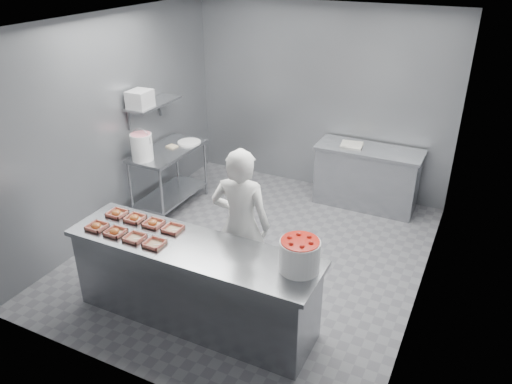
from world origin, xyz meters
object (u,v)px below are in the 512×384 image
prep_table (169,169)px  tray_3 (155,243)px  strawberry_tub (300,254)px  back_counter (367,177)px  tray_4 (117,213)px  tray_1 (115,232)px  tray_7 (173,229)px  worker (241,225)px  tray_0 (97,226)px  appliance (140,99)px  tray_5 (135,218)px  tray_6 (153,223)px  service_counter (194,283)px  glaze_bucket (142,146)px  tray_2 (135,238)px

prep_table → tray_3: size_ratio=6.40×
strawberry_tub → back_counter: bearing=93.3°
tray_4 → tray_1: bearing=-52.0°
tray_7 → worker: 0.71m
tray_0 → appliance: 2.13m
tray_3 → tray_7: 0.31m
worker → tray_3: bearing=43.5°
back_counter → tray_5: tray_5 is taller
prep_table → tray_7: 2.26m
tray_1 → tray_4: size_ratio=1.00×
tray_3 → tray_6: tray_6 is taller
tray_1 → appliance: size_ratio=0.62×
appliance → tray_3: bearing=-52.5°
tray_6 → strawberry_tub: 1.65m
service_counter → tray_5: tray_5 is taller
glaze_bucket → appliance: size_ratio=1.46×
tray_7 → strawberry_tub: size_ratio=0.51×
tray_0 → glaze_bucket: glaze_bucket is taller
prep_table → tray_2: bearing=-62.5°
tray_6 → back_counter: bearing=64.8°
worker → tray_4: bearing=8.8°
worker → strawberry_tub: 1.01m
tray_5 → strawberry_tub: (1.88, -0.06, 0.14)m
prep_table → appliance: 1.13m
tray_0 → tray_2: bearing=0.0°
service_counter → tray_1: tray_1 is taller
prep_table → tray_2: tray_2 is taller
prep_table → back_counter: bearing=27.0°
tray_1 → tray_2: size_ratio=1.00×
worker → tray_0: bearing=20.1°
tray_0 → tray_7: bearing=23.0°
tray_7 → tray_5: bearing=-180.0°
tray_4 → tray_5: (0.24, 0.00, 0.00)m
prep_table → tray_4: tray_4 is taller
prep_table → glaze_bucket: glaze_bucket is taller
tray_6 → appliance: size_ratio=0.62×
back_counter → tray_4: (-1.94, -3.10, 0.47)m
tray_3 → glaze_bucket: 2.19m
service_counter → worker: (0.23, 0.60, 0.41)m
service_counter → tray_2: size_ratio=13.88×
tray_0 → tray_1: size_ratio=1.00×
prep_table → tray_7: bearing=-53.4°
prep_table → tray_0: 2.22m
tray_4 → tray_7: (0.72, 0.00, -0.00)m
prep_table → back_counter: same height
service_counter → prep_table: bearing=130.2°
prep_table → tray_1: (0.85, -2.10, 0.33)m
tray_2 → strawberry_tub: bearing=8.6°
strawberry_tub → appliance: (-2.90, 1.59, 0.62)m
back_counter → tray_1: 3.83m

